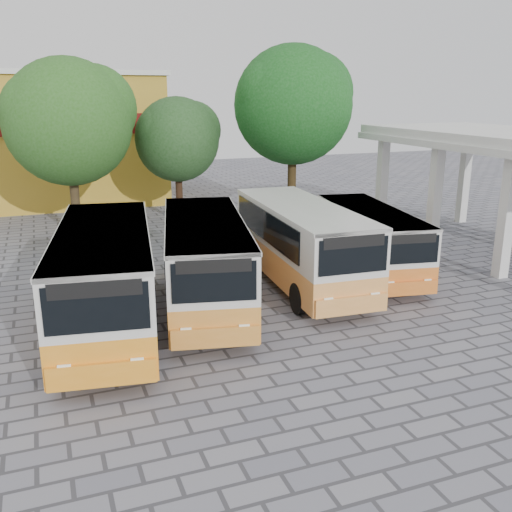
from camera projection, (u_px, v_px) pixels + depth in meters
name	position (u px, v px, depth m)	size (l,w,h in m)	color
ground	(348.00, 320.00, 18.24)	(90.00, 90.00, 0.00)	gray
shophouse_block	(0.00, 138.00, 36.70)	(20.40, 10.40, 8.30)	#B58A22
bus_far_left	(105.00, 274.00, 16.99)	(3.90, 9.05, 3.15)	orange
bus_centre_left	(205.00, 257.00, 18.96)	(4.25, 8.76, 3.01)	orange
bus_centre_right	(301.00, 240.00, 21.13)	(3.08, 8.60, 3.05)	#E89646
bus_far_right	(370.00, 237.00, 22.55)	(3.42, 7.56, 2.61)	orange
tree_left	(70.00, 118.00, 27.48)	(6.44, 6.13, 8.71)	#493921
tree_middle	(178.00, 137.00, 31.20)	(4.83, 4.60, 6.83)	#3B2516
tree_right	(294.00, 101.00, 30.78)	(6.72, 6.40, 9.55)	#3F2F16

